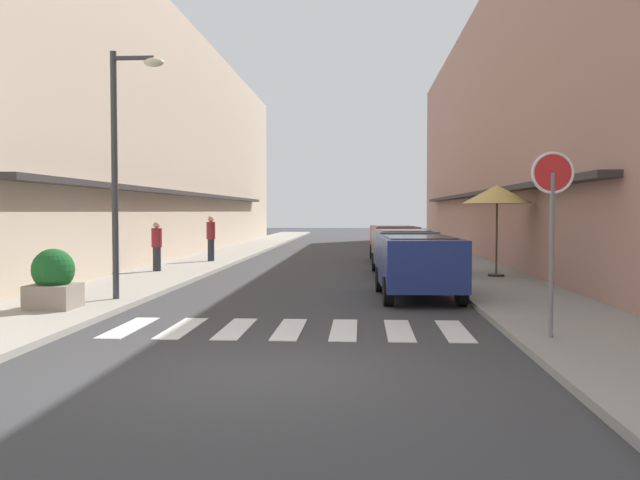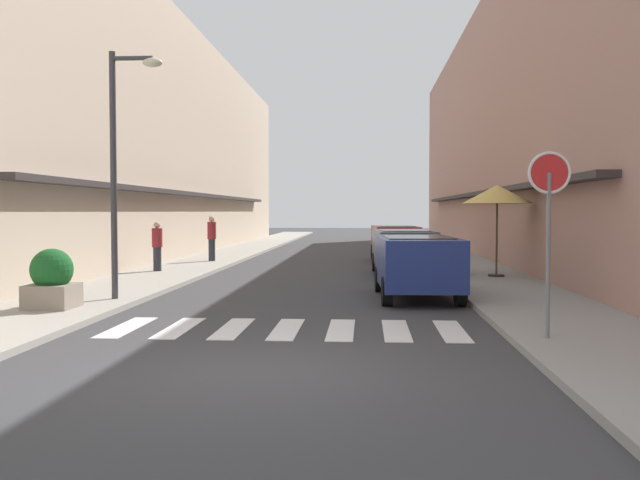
{
  "view_description": "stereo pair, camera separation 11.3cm",
  "coord_description": "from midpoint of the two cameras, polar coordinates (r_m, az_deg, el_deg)",
  "views": [
    {
      "loc": [
        1.25,
        -8.62,
        2.06
      ],
      "look_at": [
        -0.03,
        12.59,
        1.18
      ],
      "focal_mm": 38.76,
      "sensor_mm": 36.0,
      "label": 1
    },
    {
      "loc": [
        1.37,
        -8.62,
        2.06
      ],
      "look_at": [
        -0.03,
        12.59,
        1.18
      ],
      "focal_mm": 38.76,
      "sensor_mm": 36.0,
      "label": 2
    }
  ],
  "objects": [
    {
      "name": "parked_car_mid",
      "position": [
        22.34,
        6.71,
        -0.56
      ],
      "size": [
        1.97,
        4.26,
        1.47
      ],
      "color": "#4C5156",
      "rests_on": "ground_plane"
    },
    {
      "name": "building_row_right",
      "position": [
        31.88,
        17.36,
        8.74
      ],
      "size": [
        5.5,
        48.29,
        11.31
      ],
      "color": "#A87A6B",
      "rests_on": "ground_plane"
    },
    {
      "name": "pedestrian_walking_far",
      "position": [
        27.32,
        -9.12,
        0.23
      ],
      "size": [
        0.34,
        0.34,
        1.76
      ],
      "rotation": [
        0.0,
        0.0,
        5.5
      ],
      "color": "#282B33",
      "rests_on": "sidewalk_left"
    },
    {
      "name": "street_lamp",
      "position": [
        15.91,
        -16.18,
        7.26
      ],
      "size": [
        1.19,
        0.28,
        5.44
      ],
      "color": "#38383D",
      "rests_on": "sidewalk_left"
    },
    {
      "name": "cafe_umbrella",
      "position": [
        21.21,
        14.26,
        3.63
      ],
      "size": [
        2.08,
        2.08,
        2.72
      ],
      "color": "#262626",
      "rests_on": "sidewalk_right"
    },
    {
      "name": "crosswalk",
      "position": [
        12.14,
        -2.8,
        -7.36
      ],
      "size": [
        6.15,
        2.2,
        0.01
      ],
      "color": "silver",
      "rests_on": "ground_plane"
    },
    {
      "name": "round_street_sign",
      "position": [
        11.09,
        18.36,
        3.53
      ],
      "size": [
        0.65,
        0.07,
        2.85
      ],
      "color": "slate",
      "rests_on": "sidewalk_right"
    },
    {
      "name": "parked_car_far",
      "position": [
        28.57,
        6.0,
        0.08
      ],
      "size": [
        1.96,
        3.98,
        1.47
      ],
      "color": "maroon",
      "rests_on": "ground_plane"
    },
    {
      "name": "planter_corner",
      "position": [
        14.83,
        -21.36,
        -3.11
      ],
      "size": [
        0.91,
        0.91,
        1.2
      ],
      "color": "gray",
      "rests_on": "sidewalk_left"
    },
    {
      "name": "pedestrian_walking_near",
      "position": [
        23.06,
        -13.46,
        -0.42
      ],
      "size": [
        0.34,
        0.34,
        1.6
      ],
      "rotation": [
        0.0,
        0.0,
        0.76
      ],
      "color": "#282B33",
      "rests_on": "sidewalk_left"
    },
    {
      "name": "building_row_left",
      "position": [
        32.56,
        -14.9,
        7.87
      ],
      "size": [
        5.5,
        48.29,
        10.45
      ],
      "color": "#C6B299",
      "rests_on": "ground_plane"
    },
    {
      "name": "ground_plane",
      "position": [
        29.29,
        0.9,
        -1.65
      ],
      "size": [
        113.15,
        113.15,
        0.0
      ],
      "primitive_type": "plane",
      "color": "#38383A"
    },
    {
      "name": "sidewalk_right",
      "position": [
        29.49,
        10.64,
        -1.55
      ],
      "size": [
        2.74,
        72.0,
        0.12
      ],
      "primitive_type": "cube",
      "color": "gray",
      "rests_on": "ground_plane"
    },
    {
      "name": "parked_car_near",
      "position": [
        16.41,
        7.88,
        -1.62
      ],
      "size": [
        1.94,
        4.08,
        1.47
      ],
      "color": "navy",
      "rests_on": "ground_plane"
    },
    {
      "name": "sidewalk_left",
      "position": [
        29.93,
        -8.7,
        -1.48
      ],
      "size": [
        2.74,
        72.0,
        0.12
      ],
      "primitive_type": "cube",
      "color": "#9E998E",
      "rests_on": "ground_plane"
    }
  ]
}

